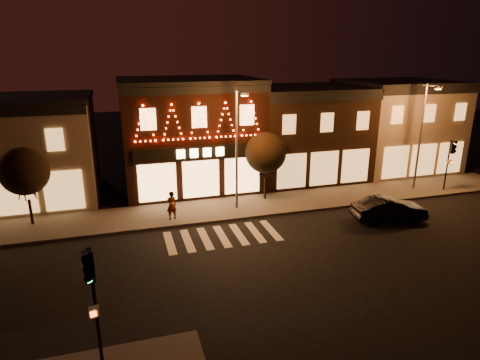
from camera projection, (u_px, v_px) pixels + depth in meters
name	position (u px, v px, depth m)	size (l,w,h in m)	color
ground	(242.00, 270.00, 19.87)	(120.00, 120.00, 0.00)	black
sidewalk_far	(236.00, 207.00, 27.71)	(44.00, 4.00, 0.15)	#47423D
building_left	(2.00, 151.00, 28.06)	(12.20, 8.28, 7.30)	#786B55
building_pulp	(190.00, 133.00, 31.42)	(10.20, 8.34, 8.30)	black
building_right_a	(303.00, 132.00, 34.13)	(9.20, 8.28, 7.50)	#311C11
building_right_b	(395.00, 125.00, 36.53)	(9.20, 8.28, 7.80)	#786B55
traffic_signal_near	(92.00, 288.00, 12.47)	(0.35, 0.46, 4.38)	black
traffic_signal_far	(451.00, 155.00, 30.18)	(0.35, 0.44, 3.84)	black
streetlamp_mid	(238.00, 141.00, 25.95)	(0.49, 1.78, 7.80)	#59595E
streetlamp_right	(423.00, 129.00, 29.85)	(0.72, 1.79, 7.84)	#59595E
tree_left	(24.00, 171.00, 23.90)	(2.83, 2.83, 4.74)	black
tree_right	(266.00, 153.00, 28.24)	(2.85, 2.85, 4.76)	black
dark_sedan	(389.00, 209.00, 25.52)	(1.58, 4.54, 1.50)	black
pedestrian	(172.00, 205.00, 25.32)	(0.66, 0.44, 1.82)	gray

